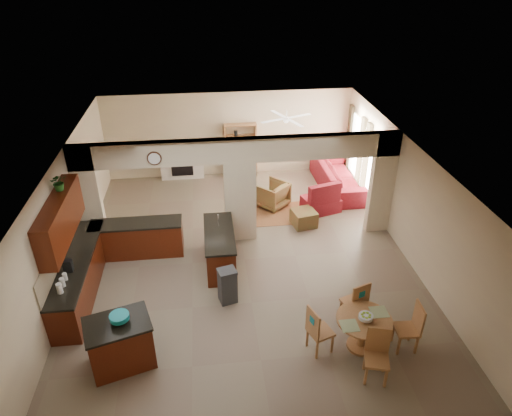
{
  "coord_description": "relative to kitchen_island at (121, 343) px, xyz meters",
  "views": [
    {
      "loc": [
        -0.8,
        -9.13,
        6.72
      ],
      "look_at": [
        0.32,
        0.3,
        1.28
      ],
      "focal_mm": 32.0,
      "sensor_mm": 36.0,
      "label": 1
    }
  ],
  "objects": [
    {
      "name": "floor",
      "position": [
        2.54,
        2.95,
        -0.49
      ],
      "size": [
        10.0,
        10.0,
        0.0
      ],
      "primitive_type": "plane",
      "color": "#746750",
      "rests_on": "ground"
    },
    {
      "name": "ceiling",
      "position": [
        2.54,
        2.95,
        2.31
      ],
      "size": [
        10.0,
        10.0,
        0.0
      ],
      "primitive_type": "plane",
      "rotation": [
        3.14,
        0.0,
        0.0
      ],
      "color": "white",
      "rests_on": "wall_back"
    },
    {
      "name": "wall_back",
      "position": [
        2.54,
        7.95,
        0.91
      ],
      "size": [
        8.0,
        0.0,
        8.0
      ],
      "primitive_type": "plane",
      "rotation": [
        1.57,
        0.0,
        0.0
      ],
      "color": "#C6AE91",
      "rests_on": "floor"
    },
    {
      "name": "wall_front",
      "position": [
        2.54,
        -2.05,
        0.91
      ],
      "size": [
        8.0,
        0.0,
        8.0
      ],
      "primitive_type": "plane",
      "rotation": [
        -1.57,
        0.0,
        0.0
      ],
      "color": "#C6AE91",
      "rests_on": "floor"
    },
    {
      "name": "wall_left",
      "position": [
        -1.46,
        2.95,
        0.91
      ],
      "size": [
        0.0,
        10.0,
        10.0
      ],
      "primitive_type": "plane",
      "rotation": [
        1.57,
        0.0,
        1.57
      ],
      "color": "#C6AE91",
      "rests_on": "floor"
    },
    {
      "name": "wall_right",
      "position": [
        6.54,
        2.95,
        0.91
      ],
      "size": [
        0.0,
        10.0,
        10.0
      ],
      "primitive_type": "plane",
      "rotation": [
        1.57,
        0.0,
        -1.57
      ],
      "color": "#C6AE91",
      "rests_on": "floor"
    },
    {
      "name": "partition_left_pier",
      "position": [
        -1.16,
        3.95,
        0.91
      ],
      "size": [
        0.6,
        0.25,
        2.8
      ],
      "primitive_type": "cube",
      "color": "#C6AE91",
      "rests_on": "floor"
    },
    {
      "name": "partition_center_pier",
      "position": [
        2.54,
        3.95,
        0.61
      ],
      "size": [
        0.8,
        0.25,
        2.2
      ],
      "primitive_type": "cube",
      "color": "#C6AE91",
      "rests_on": "floor"
    },
    {
      "name": "partition_right_pier",
      "position": [
        6.24,
        3.95,
        0.91
      ],
      "size": [
        0.6,
        0.25,
        2.8
      ],
      "primitive_type": "cube",
      "color": "#C6AE91",
      "rests_on": "floor"
    },
    {
      "name": "partition_header",
      "position": [
        2.54,
        3.95,
        2.01
      ],
      "size": [
        8.0,
        0.25,
        0.6
      ],
      "primitive_type": "cube",
      "color": "#C6AE91",
      "rests_on": "partition_center_pier"
    },
    {
      "name": "kitchen_counter",
      "position": [
        -0.72,
        2.7,
        -0.03
      ],
      "size": [
        2.52,
        3.29,
        1.48
      ],
      "color": "#3F1607",
      "rests_on": "floor"
    },
    {
      "name": "upper_cabinets",
      "position": [
        -1.28,
        2.15,
        1.43
      ],
      "size": [
        0.35,
        2.4,
        0.9
      ],
      "primitive_type": "cube",
      "color": "#3F1607",
      "rests_on": "wall_left"
    },
    {
      "name": "peninsula",
      "position": [
        1.94,
        2.83,
        -0.04
      ],
      "size": [
        0.7,
        1.85,
        0.91
      ],
      "color": "#3F1607",
      "rests_on": "floor"
    },
    {
      "name": "wall_clock",
      "position": [
        0.54,
        3.8,
        1.96
      ],
      "size": [
        0.34,
        0.03,
        0.34
      ],
      "primitive_type": "cylinder",
      "rotation": [
        1.57,
        0.0,
        0.0
      ],
      "color": "#4D2A19",
      "rests_on": "partition_header"
    },
    {
      "name": "rug",
      "position": [
        3.74,
        5.05,
        -0.49
      ],
      "size": [
        1.6,
        1.3,
        0.01
      ],
      "primitive_type": "cube",
      "color": "brown",
      "rests_on": "floor"
    },
    {
      "name": "fireplace",
      "position": [
        0.94,
        7.78,
        0.12
      ],
      "size": [
        1.6,
        0.35,
        1.2
      ],
      "color": "beige",
      "rests_on": "floor"
    },
    {
      "name": "shelving_unit",
      "position": [
        2.89,
        7.77,
        0.41
      ],
      "size": [
        1.0,
        0.32,
        1.8
      ],
      "primitive_type": "cube",
      "color": "brown",
      "rests_on": "floor"
    },
    {
      "name": "window_a",
      "position": [
        6.51,
        5.25,
        0.71
      ],
      "size": [
        0.02,
        0.9,
        1.9
      ],
      "primitive_type": "cube",
      "color": "white",
      "rests_on": "wall_right"
    },
    {
      "name": "window_b",
      "position": [
        6.51,
        6.95,
        0.71
      ],
      "size": [
        0.02,
        0.9,
        1.9
      ],
      "primitive_type": "cube",
      "color": "white",
      "rests_on": "wall_right"
    },
    {
      "name": "glazed_door",
      "position": [
        6.51,
        6.1,
        0.56
      ],
      "size": [
        0.02,
        0.7,
        2.1
      ],
      "primitive_type": "cube",
      "color": "white",
      "rests_on": "wall_right"
    },
    {
      "name": "drape_a_left",
      "position": [
        6.47,
        4.65,
        0.71
      ],
      "size": [
        0.1,
        0.28,
        2.3
      ],
      "primitive_type": "cube",
      "color": "#3B1A17",
      "rests_on": "wall_right"
    },
    {
      "name": "drape_a_right",
      "position": [
        6.47,
        5.85,
        0.71
      ],
      "size": [
        0.1,
        0.28,
        2.3
      ],
      "primitive_type": "cube",
      "color": "#3B1A17",
      "rests_on": "wall_right"
    },
    {
      "name": "drape_b_left",
      "position": [
        6.47,
        6.35,
        0.71
      ],
      "size": [
        0.1,
        0.28,
        2.3
      ],
      "primitive_type": "cube",
      "color": "#3B1A17",
      "rests_on": "wall_right"
    },
    {
      "name": "drape_b_right",
      "position": [
        6.47,
        7.55,
        0.71
      ],
      "size": [
        0.1,
        0.28,
        2.3
      ],
      "primitive_type": "cube",
      "color": "#3B1A17",
      "rests_on": "wall_right"
    },
    {
      "name": "ceiling_fan",
      "position": [
        4.04,
        5.95,
        2.07
      ],
      "size": [
        1.0,
        1.0,
        0.1
      ],
      "primitive_type": "cylinder",
      "color": "white",
      "rests_on": "ceiling"
    },
    {
      "name": "kitchen_island",
      "position": [
        0.0,
        0.0,
        0.0
      ],
      "size": [
        1.32,
        1.1,
        0.98
      ],
      "rotation": [
        0.0,
        0.0,
        0.29
      ],
      "color": "#3F1607",
      "rests_on": "floor"
    },
    {
      "name": "teal_bowl",
      "position": [
        0.06,
        0.03,
        0.57
      ],
      "size": [
        0.34,
        0.34,
        0.16
      ],
      "primitive_type": "cylinder",
      "color": "teal",
      "rests_on": "kitchen_island"
    },
    {
      "name": "trash_can",
      "position": [
        2.03,
        1.48,
        -0.11
      ],
      "size": [
        0.43,
        0.39,
        0.76
      ],
      "primitive_type": "cube",
      "rotation": [
        0.0,
        0.0,
        0.26
      ],
      "color": "#2E2E31",
      "rests_on": "floor"
    },
    {
      "name": "dining_table",
      "position": [
        4.49,
        -0.14,
        -0.01
      ],
      "size": [
        1.05,
        1.05,
        0.71
      ],
      "color": "brown",
      "rests_on": "floor"
    },
    {
      "name": "fruit_bowl",
      "position": [
        4.49,
        -0.18,
        0.29
      ],
      "size": [
        0.27,
        0.27,
        0.14
      ],
      "primitive_type": "cylinder",
      "color": "#8EBD28",
      "rests_on": "dining_table"
    },
    {
      "name": "sofa",
      "position": [
        5.84,
        6.44,
        -0.08
      ],
      "size": [
        2.86,
        1.14,
        0.83
      ],
      "primitive_type": "imported",
      "rotation": [
        0.0,
        0.0,
        1.58
      ],
      "color": "maroon",
      "rests_on": "floor"
    },
    {
      "name": "chaise",
      "position": [
        4.99,
        5.14,
        -0.3
      ],
      "size": [
        1.16,
        1.04,
        0.39
      ],
      "primitive_type": "cube",
      "rotation": [
        0.0,
        0.0,
        0.28
      ],
      "color": "maroon",
      "rests_on": "floor"
    },
    {
      "name": "armchair",
      "position": [
        3.61,
        5.55,
        -0.12
      ],
      "size": [
        1.15,
        1.16,
        0.75
      ],
      "primitive_type": "imported",
      "rotation": [
        0.0,
        0.0,
        3.9
      ],
      "color": "maroon",
      "rests_on": "floor"
    },
    {
      "name": "ottoman",
      "position": [
        4.32,
        4.37,
        -0.27
      ],
      "size": [
        0.72,
        0.72,
        0.44
      ],
      "primitive_type": "cube",
      "rotation": [
        0.0,
        0.0,
        0.2
      ],
      "color": "maroon",
      "rests_on": "floor"
    },
    {
      "name": "plant",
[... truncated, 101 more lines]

